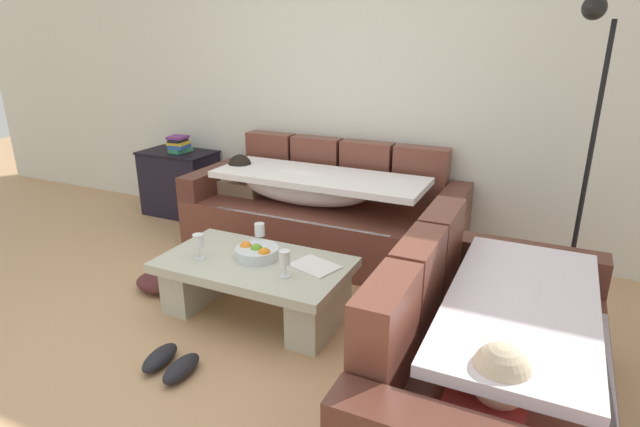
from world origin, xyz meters
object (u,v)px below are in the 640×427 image
(couch_near_window, at_px, (490,364))
(open_magazine, at_px, (315,266))
(wine_glass_far_back, at_px, (260,231))
(floor_lamp, at_px, (584,138))
(wine_glass_near_right, at_px, (285,259))
(wine_glass_near_left, at_px, (198,242))
(side_cabinet, at_px, (180,183))
(coffee_table, at_px, (255,281))
(crumpled_garment, at_px, (164,281))
(fruit_bowl, at_px, (257,252))
(book_stack_on_cabinet, at_px, (179,144))
(couch_along_wall, at_px, (320,212))
(pair_of_shoes, at_px, (171,363))

(couch_near_window, xyz_separation_m, open_magazine, (-1.12, 0.49, 0.05))
(wine_glass_far_back, bearing_deg, couch_near_window, -21.16)
(floor_lamp, bearing_deg, wine_glass_far_back, -153.84)
(wine_glass_near_right, relative_size, open_magazine, 0.59)
(wine_glass_near_left, relative_size, side_cabinet, 0.23)
(coffee_table, relative_size, crumpled_garment, 3.00)
(wine_glass_far_back, height_order, open_magazine, wine_glass_far_back)
(fruit_bowl, bearing_deg, couch_near_window, -16.53)
(couch_near_window, distance_m, open_magazine, 1.22)
(book_stack_on_cabinet, bearing_deg, couch_along_wall, -7.83)
(wine_glass_near_left, distance_m, floor_lamp, 2.53)
(fruit_bowl, bearing_deg, open_magazine, 5.79)
(couch_near_window, bearing_deg, book_stack_on_cabinet, 61.19)
(side_cabinet, relative_size, pair_of_shoes, 2.37)
(wine_glass_near_right, bearing_deg, floor_lamp, 39.59)
(floor_lamp, bearing_deg, fruit_bowl, -148.77)
(wine_glass_near_right, relative_size, side_cabinet, 0.23)
(fruit_bowl, height_order, crumpled_garment, fruit_bowl)
(coffee_table, distance_m, floor_lamp, 2.28)
(wine_glass_near_right, bearing_deg, book_stack_on_cabinet, 143.48)
(wine_glass_far_back, relative_size, pair_of_shoes, 0.55)
(couch_along_wall, relative_size, coffee_table, 1.86)
(floor_lamp, height_order, crumpled_garment, floor_lamp)
(pair_of_shoes, bearing_deg, floor_lamp, 44.31)
(fruit_bowl, relative_size, side_cabinet, 0.39)
(wine_glass_far_back, distance_m, book_stack_on_cabinet, 1.98)
(couch_near_window, xyz_separation_m, wine_glass_near_right, (-1.22, 0.29, 0.16))
(wine_glass_near_left, xyz_separation_m, crumpled_garment, (-0.45, 0.13, -0.44))
(couch_near_window, xyz_separation_m, fruit_bowl, (-1.51, 0.45, 0.09))
(open_magazine, bearing_deg, wine_glass_far_back, -177.68)
(couch_along_wall, xyz_separation_m, crumpled_garment, (-0.71, -1.12, -0.27))
(fruit_bowl, xyz_separation_m, wine_glass_far_back, (-0.08, 0.17, 0.08))
(couch_near_window, bearing_deg, coffee_table, 75.00)
(wine_glass_far_back, relative_size, floor_lamp, 0.09)
(wine_glass_near_left, bearing_deg, open_magazine, 15.74)
(fruit_bowl, bearing_deg, crumpled_garment, -177.31)
(pair_of_shoes, height_order, crumpled_garment, crumpled_garment)
(couch_near_window, relative_size, wine_glass_far_back, 10.53)
(couch_near_window, height_order, side_cabinet, couch_near_window)
(pair_of_shoes, bearing_deg, couch_near_window, 10.86)
(couch_along_wall, relative_size, wine_glass_near_left, 13.44)
(book_stack_on_cabinet, bearing_deg, pair_of_shoes, -52.48)
(wine_glass_far_back, distance_m, pair_of_shoes, 1.03)
(couch_near_window, relative_size, fruit_bowl, 6.24)
(couch_near_window, xyz_separation_m, coffee_table, (-1.50, 0.40, -0.10))
(coffee_table, relative_size, wine_glass_near_left, 7.23)
(couch_along_wall, distance_m, crumpled_garment, 1.36)
(wine_glass_near_left, relative_size, pair_of_shoes, 0.55)
(open_magazine, bearing_deg, wine_glass_near_left, -146.77)
(wine_glass_near_right, distance_m, book_stack_on_cabinet, 2.47)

